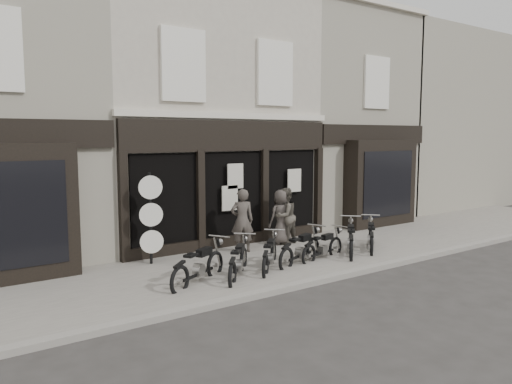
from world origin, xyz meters
TOP-DOWN VIEW (x-y plane):
  - ground_plane at (0.00, 0.00)m, footprint 90.00×90.00m
  - pavement at (0.00, 0.90)m, footprint 30.00×4.20m
  - kerb at (0.00, -1.25)m, footprint 30.00×0.25m
  - central_building at (0.00, 5.95)m, footprint 7.30×6.22m
  - neighbour_right at (6.35, 5.90)m, footprint 5.60×6.73m
  - filler_right at (14.50, 6.00)m, footprint 11.00×6.00m
  - motorcycle_0 at (-2.72, 0.17)m, footprint 1.97×1.27m
  - motorcycle_1 at (-1.72, 0.04)m, footprint 1.61×1.64m
  - motorcycle_2 at (-0.69, 0.16)m, footprint 1.59×1.57m
  - motorcycle_3 at (0.34, 0.17)m, footprint 2.00×0.99m
  - motorcycle_4 at (1.14, 0.16)m, footprint 1.87×0.71m
  - motorcycle_5 at (2.20, 0.13)m, footprint 1.74×1.72m
  - motorcycle_6 at (3.10, 0.19)m, footprint 1.69×1.61m
  - man_left at (-0.26, 2.05)m, footprint 0.78×0.66m
  - man_centre at (1.39, 2.14)m, footprint 0.99×0.86m
  - man_right at (1.30, 2.20)m, footprint 0.83×0.55m
  - advert_sign_post at (-2.96, 2.28)m, footprint 0.60×0.39m

SIDE VIEW (x-z plane):
  - ground_plane at x=0.00m, z-range 0.00..0.00m
  - pavement at x=0.00m, z-range 0.00..0.12m
  - kerb at x=0.00m, z-range 0.00..0.13m
  - motorcycle_4 at x=1.14m, z-range -0.09..0.82m
  - motorcycle_2 at x=-0.69m, z-range -0.10..0.86m
  - motorcycle_1 at x=-1.72m, z-range -0.10..0.89m
  - motorcycle_3 at x=0.34m, z-range -0.10..0.90m
  - motorcycle_6 at x=3.10m, z-range -0.10..0.90m
  - motorcycle_0 at x=-2.72m, z-range -0.11..0.93m
  - motorcycle_5 at x=2.20m, z-range -0.11..0.95m
  - man_right at x=1.30m, z-range 0.12..1.82m
  - man_centre at x=1.39m, z-range 0.12..1.87m
  - man_left at x=-0.26m, z-range 0.12..1.95m
  - advert_sign_post at x=-2.96m, z-range -0.03..2.49m
  - neighbour_right at x=6.35m, z-range -0.13..8.21m
  - central_building at x=0.00m, z-range -0.09..8.25m
  - filler_right at x=14.50m, z-range 0.00..8.20m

